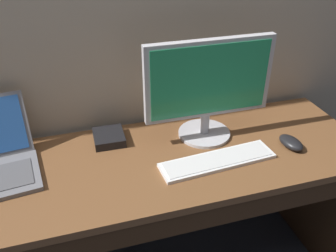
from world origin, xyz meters
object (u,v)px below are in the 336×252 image
at_px(external_monitor, 209,86).
at_px(computer_mouse, 291,143).
at_px(external_drive_box, 109,137).
at_px(wired_keyboard, 218,161).

relative_size(external_monitor, computer_mouse, 4.39).
relative_size(external_monitor, external_drive_box, 3.73).
xyz_separation_m(external_monitor, computer_mouse, (0.30, -0.17, -0.21)).
height_order(wired_keyboard, computer_mouse, computer_mouse).
distance_m(wired_keyboard, computer_mouse, 0.32).
height_order(wired_keyboard, external_drive_box, external_drive_box).
height_order(external_monitor, computer_mouse, external_monitor).
relative_size(wired_keyboard, external_drive_box, 3.31).
bearing_deg(external_monitor, external_drive_box, 168.34).
distance_m(computer_mouse, external_drive_box, 0.73).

